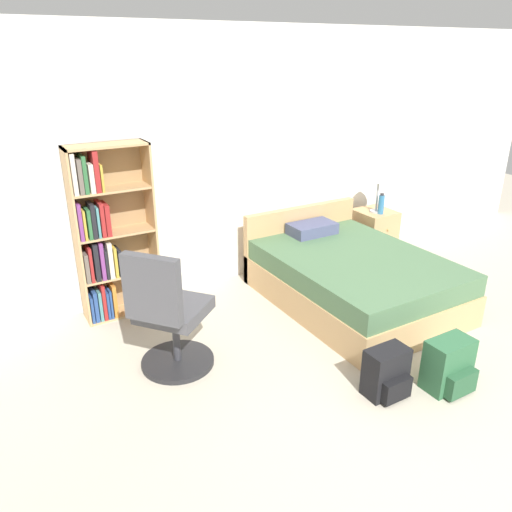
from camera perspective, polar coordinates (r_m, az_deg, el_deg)
The scene contains 10 objects.
ground_plane at distance 3.69m, azimuth 25.71°, elevation -19.80°, with size 14.00×14.00×0.00m, color #BCB29E.
wall_back at distance 5.31m, azimuth -1.37°, elevation 11.07°, with size 9.00×0.06×2.60m.
bookshelf at distance 4.70m, azimuth -16.87°, elevation 2.14°, with size 0.71×0.27×1.61m.
bed at distance 5.06m, azimuth 10.68°, elevation -2.29°, with size 1.42×1.94×0.76m.
office_chair at distance 3.87m, azimuth -9.95°, elevation -6.97°, with size 0.72×0.71×1.05m.
nightstand at distance 6.22m, azimuth 13.27°, elevation 2.52°, with size 0.42×0.47×0.58m.
table_lamp at distance 5.98m, azimuth 13.89°, elevation 8.79°, with size 0.25×0.25×0.52m.
water_bottle at distance 6.00m, azimuth 14.11°, elevation 5.77°, with size 0.07×0.07×0.24m.
backpack_green at distance 4.04m, azimuth 21.20°, elevation -11.62°, with size 0.35×0.28×0.40m.
backpack_black at distance 3.84m, azimuth 14.72°, elevation -12.84°, with size 0.32×0.25×0.37m.
Camera 1 is at (-2.52, -1.32, 2.35)m, focal length 35.00 mm.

